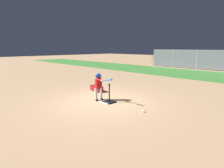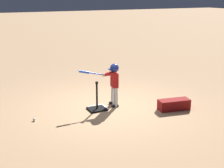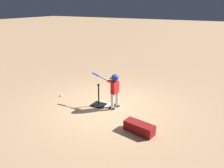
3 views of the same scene
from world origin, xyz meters
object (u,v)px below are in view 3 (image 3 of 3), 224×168
at_px(batting_tee, 99,103).
at_px(baseball, 61,95).
at_px(equipment_bag, 139,128).
at_px(batter_child, 114,87).

height_order(batting_tee, baseball, batting_tee).
relative_size(batting_tee, equipment_bag, 0.93).
bearing_deg(batter_child, baseball, 3.59).
bearing_deg(batter_child, equipment_bag, 143.26).
height_order(batting_tee, equipment_bag, batting_tee).
height_order(batter_child, equipment_bag, batter_child).
xyz_separation_m(batting_tee, batter_child, (-0.53, -0.11, 0.65)).
bearing_deg(equipment_bag, baseball, -3.98).
relative_size(batting_tee, baseball, 10.52).
height_order(batting_tee, batter_child, batter_child).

